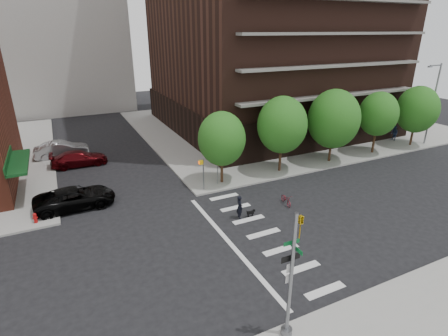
% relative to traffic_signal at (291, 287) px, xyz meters
% --- Properties ---
extents(ground, '(120.00, 120.00, 0.00)m').
position_rel_traffic_signal_xyz_m(ground, '(0.47, 7.49, -2.70)').
color(ground, black).
rests_on(ground, ground).
extents(sidewalk_ne, '(39.00, 33.00, 0.15)m').
position_rel_traffic_signal_xyz_m(sidewalk_ne, '(20.97, 30.99, -2.62)').
color(sidewalk_ne, gray).
rests_on(sidewalk_ne, ground).
extents(crosswalk, '(3.85, 13.00, 0.01)m').
position_rel_traffic_signal_xyz_m(crosswalk, '(2.68, 7.49, -2.69)').
color(crosswalk, silver).
rests_on(crosswalk, ground).
extents(tree_a, '(4.00, 4.00, 5.90)m').
position_rel_traffic_signal_xyz_m(tree_a, '(4.47, 15.99, 1.35)').
color(tree_a, '#301E11').
rests_on(tree_a, sidewalk_ne).
extents(tree_b, '(4.50, 4.50, 6.65)m').
position_rel_traffic_signal_xyz_m(tree_b, '(10.47, 15.99, 1.85)').
color(tree_b, '#301E11').
rests_on(tree_b, sidewalk_ne).
extents(tree_c, '(5.00, 5.00, 6.80)m').
position_rel_traffic_signal_xyz_m(tree_c, '(16.47, 15.99, 1.75)').
color(tree_c, '#301E11').
rests_on(tree_c, sidewalk_ne).
extents(tree_d, '(4.00, 4.00, 6.20)m').
position_rel_traffic_signal_xyz_m(tree_d, '(22.47, 15.99, 1.64)').
color(tree_d, '#301E11').
rests_on(tree_d, sidewalk_ne).
extents(tree_e, '(4.50, 4.50, 6.35)m').
position_rel_traffic_signal_xyz_m(tree_e, '(28.47, 15.99, 1.55)').
color(tree_e, '#301E11').
rests_on(tree_e, sidewalk_ne).
extents(traffic_signal, '(0.90, 0.75, 6.00)m').
position_rel_traffic_signal_xyz_m(traffic_signal, '(0.00, 0.00, 0.00)').
color(traffic_signal, slate).
rests_on(traffic_signal, sidewalk_s).
extents(pedestrian_signal, '(2.18, 0.67, 2.60)m').
position_rel_traffic_signal_xyz_m(pedestrian_signal, '(2.79, 15.42, -0.84)').
color(pedestrian_signal, slate).
rests_on(pedestrian_signal, sidewalk_ne).
extents(fire_hydrant, '(0.24, 0.24, 0.73)m').
position_rel_traffic_signal_xyz_m(fire_hydrant, '(-10.03, 15.29, -2.15)').
color(fire_hydrant, '#A50C0C').
rests_on(fire_hydrant, sidewalk_nw).
extents(streetlamp, '(2.14, 0.22, 9.00)m').
position_rel_traffic_signal_xyz_m(streetlamp, '(30.29, 15.69, 2.59)').
color(streetlamp, slate).
rests_on(streetlamp, sidewalk_ne).
extents(parked_car_black, '(2.78, 5.79, 1.59)m').
position_rel_traffic_signal_xyz_m(parked_car_black, '(-7.33, 16.73, -1.90)').
color(parked_car_black, black).
rests_on(parked_car_black, ground).
extents(parked_car_maroon, '(2.22, 5.26, 1.52)m').
position_rel_traffic_signal_xyz_m(parked_car_maroon, '(-6.31, 25.90, -1.94)').
color(parked_car_maroon, '#43060A').
rests_on(parked_car_maroon, ground).
extents(parked_car_silver, '(1.97, 5.30, 1.73)m').
position_rel_traffic_signal_xyz_m(parked_car_silver, '(-7.73, 29.24, -1.83)').
color(parked_car_silver, '#9B9FA3').
rests_on(parked_car_silver, ground).
extents(scooter, '(0.81, 1.64, 0.83)m').
position_rel_traffic_signal_xyz_m(scooter, '(7.22, 10.30, -2.29)').
color(scooter, maroon).
rests_on(scooter, ground).
extents(dog_walker, '(0.66, 0.46, 1.74)m').
position_rel_traffic_signal_xyz_m(dog_walker, '(3.00, 9.99, -1.83)').
color(dog_walker, black).
rests_on(dog_walker, ground).
extents(dog, '(0.61, 0.22, 0.51)m').
position_rel_traffic_signal_xyz_m(dog, '(3.84, 9.83, -2.38)').
color(dog, black).
rests_on(dog, ground).
extents(pedestrian_far, '(0.96, 0.81, 1.76)m').
position_rel_traffic_signal_xyz_m(pedestrian_far, '(28.22, 18.11, -1.67)').
color(pedestrian_far, navy).
rests_on(pedestrian_far, sidewalk_ne).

